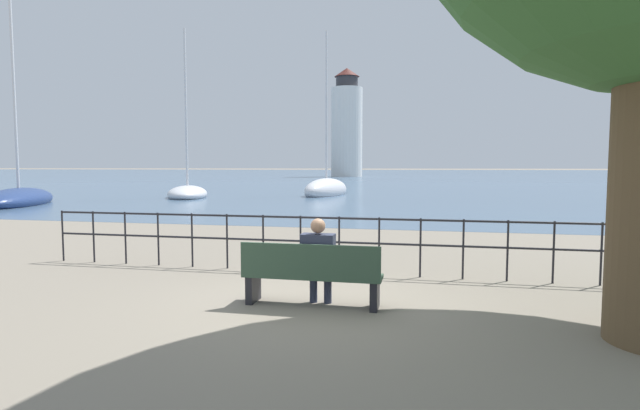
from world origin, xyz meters
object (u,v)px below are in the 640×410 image
object	(u,v)px
seated_person_left	(318,258)
sailboat_1	(188,193)
park_bench	(311,276)
sailboat_0	(326,190)
harbor_lighthouse	(347,127)
sailboat_2	(19,199)

from	to	relation	value
seated_person_left	sailboat_1	xyz separation A→B (m)	(-13.45, 22.32, -0.39)
park_bench	sailboat_0	distance (m)	27.22
seated_person_left	harbor_lighthouse	bearing A→B (deg)	99.00
park_bench	sailboat_1	bearing A→B (deg)	120.83
sailboat_1	sailboat_2	size ratio (longest dim) A/B	0.98
sailboat_2	park_bench	bearing A→B (deg)	-63.23
sailboat_0	harbor_lighthouse	xyz separation A→B (m)	(-8.84, 62.80, 9.31)
sailboat_0	sailboat_1	distance (m)	9.19
seated_person_left	sailboat_1	size ratio (longest dim) A/B	0.11
sailboat_0	seated_person_left	bearing A→B (deg)	-69.19
sailboat_2	harbor_lighthouse	size ratio (longest dim) A/B	0.53
park_bench	harbor_lighthouse	size ratio (longest dim) A/B	0.09
sailboat_0	sailboat_2	distance (m)	18.07
seated_person_left	harbor_lighthouse	size ratio (longest dim) A/B	0.06
seated_person_left	sailboat_0	size ratio (longest dim) A/B	0.11
sailboat_2	seated_person_left	bearing A→B (deg)	-62.96
park_bench	sailboat_0	xyz separation A→B (m)	(-5.25, 26.71, -0.05)
sailboat_2	harbor_lighthouse	bearing A→B (deg)	61.26
sailboat_0	sailboat_2	bearing A→B (deg)	-130.68
park_bench	seated_person_left	world-z (taller)	seated_person_left
sailboat_0	sailboat_2	size ratio (longest dim) A/B	1.04
park_bench	sailboat_1	xyz separation A→B (m)	(-13.37, 22.39, -0.15)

